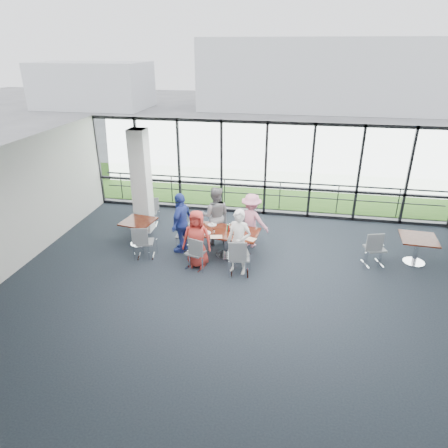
% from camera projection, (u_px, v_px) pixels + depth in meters
% --- Properties ---
extents(floor, '(12.00, 10.00, 0.02)m').
position_uv_depth(floor, '(244.00, 294.00, 9.50)').
color(floor, '#1E232C').
rests_on(floor, ground).
extents(ceiling, '(12.00, 10.00, 0.04)m').
position_uv_depth(ceiling, '(247.00, 163.00, 8.18)').
color(ceiling, white).
rests_on(ceiling, ground).
extents(wall_left, '(0.10, 10.00, 3.20)m').
position_uv_depth(wall_left, '(5.00, 214.00, 9.84)').
color(wall_left, silver).
rests_on(wall_left, ground).
extents(wall_front, '(12.00, 0.10, 3.20)m').
position_uv_depth(wall_front, '(185.00, 426.00, 4.36)').
color(wall_front, silver).
rests_on(wall_front, ground).
extents(curtain_wall_back, '(12.00, 0.10, 3.20)m').
position_uv_depth(curtain_wall_back, '(266.00, 170.00, 13.32)').
color(curtain_wall_back, white).
rests_on(curtain_wall_back, ground).
extents(structural_column, '(0.50, 0.50, 3.20)m').
position_uv_depth(structural_column, '(141.00, 182.00, 12.13)').
color(structural_column, white).
rests_on(structural_column, ground).
extents(apron, '(80.00, 70.00, 0.02)m').
position_uv_depth(apron, '(274.00, 173.00, 18.47)').
color(apron, slate).
rests_on(apron, ground).
extents(grass_strip, '(80.00, 5.00, 0.01)m').
position_uv_depth(grass_strip, '(270.00, 186.00, 16.67)').
color(grass_strip, '#214F16').
rests_on(grass_strip, ground).
extents(hangar_main, '(24.00, 10.00, 6.00)m').
position_uv_depth(hangar_main, '(336.00, 74.00, 36.30)').
color(hangar_main, silver).
rests_on(hangar_main, ground).
extents(hangar_aux, '(10.00, 6.00, 4.00)m').
position_uv_depth(hangar_aux, '(93.00, 85.00, 36.78)').
color(hangar_aux, silver).
rests_on(hangar_aux, ground).
extents(guard_rail, '(12.00, 0.06, 0.06)m').
position_uv_depth(guard_rail, '(266.00, 195.00, 14.31)').
color(guard_rail, '#2D2D33').
rests_on(guard_rail, ground).
extents(main_table, '(1.88, 1.16, 0.75)m').
position_uv_depth(main_table, '(226.00, 236.00, 10.96)').
color(main_table, '#3C1009').
rests_on(main_table, ground).
extents(side_table_left, '(0.99, 0.99, 0.75)m').
position_uv_depth(side_table_left, '(138.00, 224.00, 11.60)').
color(side_table_left, '#3C1009').
rests_on(side_table_left, ground).
extents(side_table_right, '(0.97, 0.97, 0.75)m').
position_uv_depth(side_table_right, '(418.00, 242.00, 10.58)').
color(side_table_right, '#3C1009').
rests_on(side_table_right, ground).
extents(diner_near_left, '(0.77, 0.51, 1.57)m').
position_uv_depth(diner_near_left, '(197.00, 239.00, 10.40)').
color(diner_near_left, red).
rests_on(diner_near_left, ground).
extents(diner_near_right, '(0.72, 0.60, 1.73)m').
position_uv_depth(diner_near_right, '(239.00, 242.00, 10.07)').
color(diner_near_right, white).
rests_on(diner_near_right, ground).
extents(diner_far_left, '(0.89, 0.59, 1.74)m').
position_uv_depth(diner_far_left, '(215.00, 216.00, 11.60)').
color(diner_far_left, gray).
rests_on(diner_far_left, ground).
extents(diner_far_right, '(1.14, 0.80, 1.60)m').
position_uv_depth(diner_far_right, '(251.00, 221.00, 11.45)').
color(diner_far_right, pink).
rests_on(diner_far_right, ground).
extents(diner_end, '(0.73, 1.10, 1.75)m').
position_uv_depth(diner_end, '(181.00, 222.00, 11.14)').
color(diner_end, '#2E44A7').
rests_on(diner_end, ground).
extents(chair_main_nl, '(0.55, 0.55, 0.90)m').
position_uv_depth(chair_main_nl, '(196.00, 253.00, 10.42)').
color(chair_main_nl, slate).
rests_on(chair_main_nl, ground).
extents(chair_main_nr, '(0.54, 0.54, 0.98)m').
position_uv_depth(chair_main_nr, '(240.00, 257.00, 10.10)').
color(chair_main_nr, slate).
rests_on(chair_main_nr, ground).
extents(chair_main_fl, '(0.42, 0.42, 0.83)m').
position_uv_depth(chair_main_fl, '(219.00, 228.00, 11.89)').
color(chair_main_fl, slate).
rests_on(chair_main_fl, ground).
extents(chair_main_fr, '(0.53, 0.53, 0.98)m').
position_uv_depth(chair_main_fr, '(246.00, 229.00, 11.68)').
color(chair_main_fr, slate).
rests_on(chair_main_fr, ground).
extents(chair_main_end, '(0.44, 0.44, 0.85)m').
position_uv_depth(chair_main_end, '(184.00, 235.00, 11.42)').
color(chair_main_end, slate).
rests_on(chair_main_end, ground).
extents(chair_spare_la, '(0.55, 0.55, 0.93)m').
position_uv_depth(chair_spare_la, '(145.00, 242.00, 10.94)').
color(chair_spare_la, slate).
rests_on(chair_spare_la, ground).
extents(chair_spare_lb, '(0.50, 0.50, 0.85)m').
position_uv_depth(chair_spare_lb, '(150.00, 213.00, 12.94)').
color(chair_spare_lb, slate).
rests_on(chair_spare_lb, ground).
extents(chair_spare_r, '(0.60, 0.60, 0.97)m').
position_uv_depth(chair_spare_r, '(375.00, 248.00, 10.56)').
color(chair_spare_r, slate).
rests_on(chair_spare_r, ground).
extents(plate_nl, '(0.28, 0.28, 0.01)m').
position_uv_depth(plate_nl, '(206.00, 233.00, 10.80)').
color(plate_nl, white).
rests_on(plate_nl, main_table).
extents(plate_nr, '(0.28, 0.28, 0.01)m').
position_uv_depth(plate_nr, '(240.00, 239.00, 10.47)').
color(plate_nr, white).
rests_on(plate_nr, main_table).
extents(plate_fl, '(0.26, 0.26, 0.01)m').
position_uv_depth(plate_fl, '(212.00, 225.00, 11.29)').
color(plate_fl, white).
rests_on(plate_fl, main_table).
extents(plate_fr, '(0.24, 0.24, 0.01)m').
position_uv_depth(plate_fr, '(245.00, 229.00, 11.03)').
color(plate_fr, white).
rests_on(plate_fr, main_table).
extents(plate_end, '(0.26, 0.26, 0.01)m').
position_uv_depth(plate_end, '(198.00, 228.00, 11.10)').
color(plate_end, white).
rests_on(plate_end, main_table).
extents(tumbler_a, '(0.06, 0.06, 0.13)m').
position_uv_depth(tumbler_a, '(213.00, 232.00, 10.71)').
color(tumbler_a, white).
rests_on(tumbler_a, main_table).
extents(tumbler_b, '(0.07, 0.07, 0.14)m').
position_uv_depth(tumbler_b, '(234.00, 232.00, 10.68)').
color(tumbler_b, white).
rests_on(tumbler_b, main_table).
extents(tumbler_c, '(0.07, 0.07, 0.14)m').
position_uv_depth(tumbler_c, '(230.00, 225.00, 11.10)').
color(tumbler_c, white).
rests_on(tumbler_c, main_table).
extents(tumbler_d, '(0.08, 0.08, 0.15)m').
position_uv_depth(tumbler_d, '(203.00, 229.00, 10.87)').
color(tumbler_d, white).
rests_on(tumbler_d, main_table).
extents(menu_a, '(0.36, 0.29, 0.00)m').
position_uv_depth(menu_a, '(216.00, 237.00, 10.59)').
color(menu_a, white).
rests_on(menu_a, main_table).
extents(menu_b, '(0.38, 0.32, 0.00)m').
position_uv_depth(menu_b, '(250.00, 239.00, 10.47)').
color(menu_b, white).
rests_on(menu_b, main_table).
extents(menu_c, '(0.34, 0.35, 0.00)m').
position_uv_depth(menu_c, '(233.00, 226.00, 11.21)').
color(menu_c, white).
rests_on(menu_c, main_table).
extents(condiment_caddy, '(0.10, 0.07, 0.04)m').
position_uv_depth(condiment_caddy, '(230.00, 230.00, 10.93)').
color(condiment_caddy, black).
rests_on(condiment_caddy, main_table).
extents(ketchup_bottle, '(0.06, 0.06, 0.18)m').
position_uv_depth(ketchup_bottle, '(229.00, 228.00, 10.88)').
color(ketchup_bottle, '#9B0909').
rests_on(ketchup_bottle, main_table).
extents(green_bottle, '(0.05, 0.05, 0.20)m').
position_uv_depth(green_bottle, '(228.00, 228.00, 10.87)').
color(green_bottle, '#2A7942').
rests_on(green_bottle, main_table).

